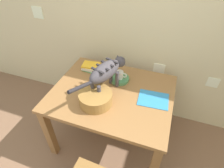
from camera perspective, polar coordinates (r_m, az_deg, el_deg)
The scene contains 8 objects.
wall_rear at distance 2.02m, azimuth 8.61°, elevation 19.84°, with size 5.36×0.11×2.50m.
dining_table at distance 1.85m, azimuth 0.00°, elevation -4.45°, with size 1.17×0.94×0.73m.
cat at distance 1.67m, azimuth -1.77°, elevation 3.92°, with size 0.29×0.67×0.32m.
saucer_bowl at distance 1.92m, azimuth 2.32°, elevation 1.65°, with size 0.20×0.20×0.03m, color #4B8956.
coffee_mug at distance 1.89m, azimuth 2.47°, elevation 2.90°, with size 0.12×0.08×0.08m.
magazine at distance 1.76m, azimuth 12.75°, elevation -4.67°, with size 0.28×0.22×0.01m, color #2F86C7.
book_stack at distance 2.07m, azimuth -6.39°, elevation 5.24°, with size 0.21×0.15×0.07m.
wicker_basket at distance 1.65m, azimuth -5.14°, elevation -4.34°, with size 0.30×0.30×0.12m.
Camera 1 is at (0.36, -0.19, 1.94)m, focal length 29.35 mm.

